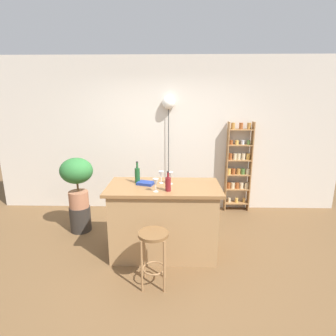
{
  "coord_description": "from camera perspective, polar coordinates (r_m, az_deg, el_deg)",
  "views": [
    {
      "loc": [
        0.13,
        -3.02,
        2.04
      ],
      "look_at": [
        0.05,
        0.55,
        1.13
      ],
      "focal_mm": 28.65,
      "sensor_mm": 36.0,
      "label": 1
    }
  ],
  "objects": [
    {
      "name": "back_wall",
      "position": [
        5.01,
        -0.21,
        6.94
      ],
      "size": [
        6.4,
        0.1,
        2.8
      ],
      "primitive_type": "cube",
      "color": "beige",
      "rests_on": "ground"
    },
    {
      "name": "kitchen_counter",
      "position": [
        3.67,
        -0.89,
        -10.85
      ],
      "size": [
        1.47,
        0.77,
        0.96
      ],
      "color": "#A87F51",
      "rests_on": "ground"
    },
    {
      "name": "wine_glass_center",
      "position": [
        3.57,
        -1.45,
        -1.43
      ],
      "size": [
        0.07,
        0.07,
        0.16
      ],
      "color": "silver",
      "rests_on": "kitchen_counter"
    },
    {
      "name": "spice_shelf",
      "position": [
        5.11,
        14.76,
        0.25
      ],
      "size": [
        0.46,
        0.16,
        1.67
      ],
      "color": "#9E7042",
      "rests_on": "ground"
    },
    {
      "name": "plant_stool",
      "position": [
        4.57,
        -18.12,
        -10.19
      ],
      "size": [
        0.33,
        0.33,
        0.4
      ],
      "primitive_type": "cylinder",
      "color": "#2D2823",
      "rests_on": "ground"
    },
    {
      "name": "bottle_wine_red",
      "position": [
        3.27,
        0.01,
        -3.35
      ],
      "size": [
        0.07,
        0.07,
        0.25
      ],
      "color": "maroon",
      "rests_on": "kitchen_counter"
    },
    {
      "name": "bottle_spirits_clear",
      "position": [
        3.6,
        -6.54,
        -1.48
      ],
      "size": [
        0.07,
        0.07,
        0.3
      ],
      "color": "#194C23",
      "rests_on": "kitchen_counter"
    },
    {
      "name": "ground",
      "position": [
        3.64,
        -1.05,
        -19.74
      ],
      "size": [
        12.0,
        12.0,
        0.0
      ],
      "primitive_type": "plane",
      "color": "brown"
    },
    {
      "name": "pendant_globe_light",
      "position": [
        4.86,
        0.11,
        13.51
      ],
      "size": [
        0.23,
        0.23,
        2.11
      ],
      "color": "black",
      "rests_on": "ground"
    },
    {
      "name": "bar_stool",
      "position": [
        3.07,
        -3.1,
        -16.28
      ],
      "size": [
        0.33,
        0.33,
        0.65
      ],
      "color": "#997047",
      "rests_on": "ground"
    },
    {
      "name": "potted_plant",
      "position": [
        4.34,
        -18.82,
        -1.78
      ],
      "size": [
        0.5,
        0.45,
        0.79
      ],
      "color": "#A86B4C",
      "rests_on": "plant_stool"
    },
    {
      "name": "wine_glass_left",
      "position": [
        3.53,
        0.56,
        -1.59
      ],
      "size": [
        0.07,
        0.07,
        0.16
      ],
      "color": "silver",
      "rests_on": "kitchen_counter"
    },
    {
      "name": "cookbook",
      "position": [
        3.55,
        -4.77,
        -3.23
      ],
      "size": [
        0.25,
        0.21,
        0.03
      ],
      "primitive_type": "cube",
      "rotation": [
        0.0,
        0.0,
        -0.31
      ],
      "color": "navy",
      "rests_on": "kitchen_counter"
    },
    {
      "name": "wine_glass_right",
      "position": [
        3.24,
        -2.63,
        -3.09
      ],
      "size": [
        0.07,
        0.07,
        0.16
      ],
      "color": "silver",
      "rests_on": "kitchen_counter"
    }
  ]
}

